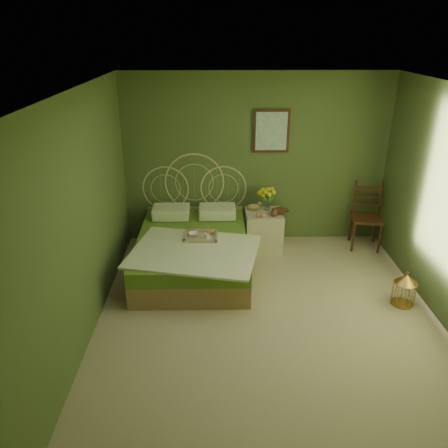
{
  "coord_description": "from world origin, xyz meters",
  "views": [
    {
      "loc": [
        -0.6,
        -4.19,
        3.13
      ],
      "look_at": [
        -0.5,
        1.0,
        0.8
      ],
      "focal_mm": 35.0,
      "sensor_mm": 36.0,
      "label": 1
    }
  ],
  "objects_px": {
    "bed": "(193,248)",
    "birdcage": "(404,290)",
    "nightstand": "(264,227)",
    "chair": "(366,211)"
  },
  "relations": [
    {
      "from": "nightstand",
      "to": "chair",
      "type": "xyz_separation_m",
      "value": [
        1.58,
        0.11,
        0.2
      ]
    },
    {
      "from": "nightstand",
      "to": "chair",
      "type": "height_order",
      "value": "nightstand"
    },
    {
      "from": "nightstand",
      "to": "chair",
      "type": "relative_size",
      "value": 1.01
    },
    {
      "from": "bed",
      "to": "nightstand",
      "type": "distance_m",
      "value": 1.2
    },
    {
      "from": "bed",
      "to": "nightstand",
      "type": "xyz_separation_m",
      "value": [
        1.06,
        0.57,
        0.06
      ]
    },
    {
      "from": "bed",
      "to": "birdcage",
      "type": "relative_size",
      "value": 5.52
    },
    {
      "from": "nightstand",
      "to": "birdcage",
      "type": "distance_m",
      "value": 2.21
    },
    {
      "from": "nightstand",
      "to": "chair",
      "type": "bearing_deg",
      "value": 4.07
    },
    {
      "from": "chair",
      "to": "bed",
      "type": "bearing_deg",
      "value": -155.44
    },
    {
      "from": "bed",
      "to": "nightstand",
      "type": "height_order",
      "value": "bed"
    }
  ]
}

